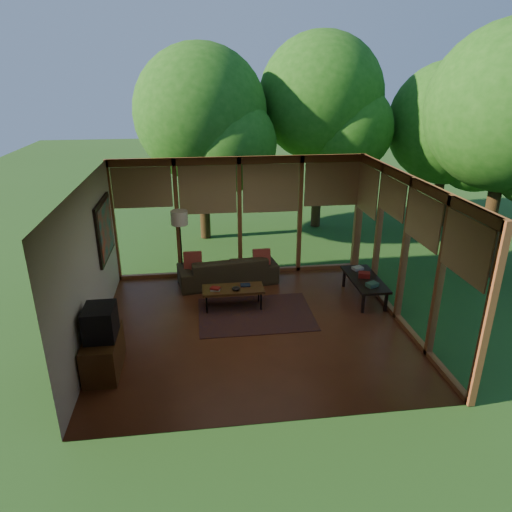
{
  "coord_description": "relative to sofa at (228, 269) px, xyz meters",
  "views": [
    {
      "loc": [
        -0.9,
        -7.26,
        4.3
      ],
      "look_at": [
        0.14,
        0.7,
        1.12
      ],
      "focal_mm": 32.0,
      "sensor_mm": 36.0,
      "label": 1
    }
  ],
  "objects": [
    {
      "name": "tree_ne",
      "position": [
        2.97,
        3.89,
        3.41
      ],
      "size": [
        3.51,
        3.51,
        5.49
      ],
      "color": "#3A2A15",
      "rests_on": "ground"
    },
    {
      "name": "console_book_c",
      "position": [
        2.73,
        -0.68,
        0.17
      ],
      "size": [
        0.25,
        0.22,
        0.06
      ],
      "primitive_type": "cube",
      "rotation": [
        0.0,
        0.0,
        0.31
      ],
      "color": "#ADA89C",
      "rests_on": "side_console"
    },
    {
      "name": "tree_far",
      "position": [
        6.62,
        3.39,
        2.72
      ],
      "size": [
        3.45,
        3.45,
        4.76
      ],
      "color": "#3A2A15",
      "rests_on": "ground"
    },
    {
      "name": "exterior_lawn",
      "position": [
        8.33,
        6.0,
        -0.32
      ],
      "size": [
        40.0,
        40.0,
        0.0
      ],
      "primitive_type": "plane",
      "color": "#285720",
      "rests_on": "ground"
    },
    {
      "name": "wall_left",
      "position": [
        -2.42,
        -2.0,
        1.04
      ],
      "size": [
        0.04,
        5.0,
        2.7
      ],
      "primitive_type": "cube",
      "color": "beige",
      "rests_on": "ground"
    },
    {
      "name": "rug",
      "position": [
        0.43,
        -1.53,
        -0.31
      ],
      "size": [
        2.19,
        1.55,
        0.01
      ],
      "primitive_type": "cube",
      "color": "#6E3210",
      "rests_on": "floor"
    },
    {
      "name": "console_book_a",
      "position": [
        2.73,
        -1.53,
        0.18
      ],
      "size": [
        0.26,
        0.23,
        0.08
      ],
      "primitive_type": "cube",
      "rotation": [
        0.0,
        0.0,
        0.39
      ],
      "color": "#345C48",
      "rests_on": "side_console"
    },
    {
      "name": "coffee_table",
      "position": [
        0.02,
        -1.19,
        0.08
      ],
      "size": [
        1.2,
        0.5,
        0.43
      ],
      "color": "#533116",
      "rests_on": "floor"
    },
    {
      "name": "tree_nw",
      "position": [
        -0.4,
        3.22,
        3.07
      ],
      "size": [
        3.49,
        3.49,
        5.14
      ],
      "color": "#3A2A15",
      "rests_on": "ground"
    },
    {
      "name": "tree_se",
      "position": [
        5.79,
        -0.36,
        3.37
      ],
      "size": [
        3.4,
        3.4,
        5.4
      ],
      "color": "#3A2A15",
      "rests_on": "ground"
    },
    {
      "name": "media_cabinet",
      "position": [
        -2.14,
        -3.0,
        -0.01
      ],
      "size": [
        0.5,
        1.0,
        0.6
      ],
      "primitive_type": "cube",
      "color": "#533116",
      "rests_on": "floor"
    },
    {
      "name": "ceiling",
      "position": [
        0.33,
        -2.0,
        2.39
      ],
      "size": [
        5.5,
        5.5,
        0.0
      ],
      "primitive_type": "plane",
      "rotation": [
        3.14,
        0.0,
        0.0
      ],
      "color": "silver",
      "rests_on": "ground"
    },
    {
      "name": "wall_painting",
      "position": [
        -2.38,
        -0.6,
        1.24
      ],
      "size": [
        0.06,
        1.35,
        1.15
      ],
      "color": "black",
      "rests_on": "wall_left"
    },
    {
      "name": "floor",
      "position": [
        0.33,
        -2.0,
        -0.31
      ],
      "size": [
        5.5,
        5.5,
        0.0
      ],
      "primitive_type": "plane",
      "color": "brown",
      "rests_on": "ground"
    },
    {
      "name": "wall_front",
      "position": [
        0.33,
        -4.5,
        1.04
      ],
      "size": [
        5.5,
        0.04,
        2.7
      ],
      "primitive_type": "cube",
      "color": "beige",
      "rests_on": "ground"
    },
    {
      "name": "console_book_b",
      "position": [
        2.73,
        -1.08,
        0.19
      ],
      "size": [
        0.27,
        0.23,
        0.1
      ],
      "primitive_type": "cube",
      "rotation": [
        0.0,
        0.0,
        -0.32
      ],
      "color": "maroon",
      "rests_on": "side_console"
    },
    {
      "name": "ct_book_side",
      "position": [
        0.27,
        -1.11,
        0.13
      ],
      "size": [
        0.2,
        0.15,
        0.03
      ],
      "primitive_type": "cube",
      "rotation": [
        0.0,
        0.0,
        -0.03
      ],
      "color": "black",
      "rests_on": "coffee_table"
    },
    {
      "name": "television",
      "position": [
        -2.12,
        -3.0,
        0.54
      ],
      "size": [
        0.45,
        0.55,
        0.5
      ],
      "primitive_type": "cube",
      "color": "black",
      "rests_on": "media_cabinet"
    },
    {
      "name": "ct_book_lower",
      "position": [
        -0.33,
        -1.24,
        0.13
      ],
      "size": [
        0.2,
        0.16,
        0.03
      ],
      "primitive_type": "cube",
      "rotation": [
        0.0,
        0.0,
        -0.15
      ],
      "color": "#ADA89C",
      "rests_on": "coffee_table"
    },
    {
      "name": "side_console",
      "position": [
        2.73,
        -1.13,
        0.1
      ],
      "size": [
        0.6,
        1.4,
        0.46
      ],
      "color": "black",
      "rests_on": "floor"
    },
    {
      "name": "ct_bowl",
      "position": [
        0.07,
        -1.29,
        0.15
      ],
      "size": [
        0.16,
        0.16,
        0.07
      ],
      "primitive_type": "ellipsoid",
      "color": "black",
      "rests_on": "coffee_table"
    },
    {
      "name": "window_wall_right",
      "position": [
        3.08,
        -2.0,
        1.04
      ],
      "size": [
        0.12,
        5.0,
        2.7
      ],
      "primitive_type": "cube",
      "color": "brown",
      "rests_on": "ground"
    },
    {
      "name": "pillow_right",
      "position": [
        0.75,
        -0.05,
        0.26
      ],
      "size": [
        0.38,
        0.2,
        0.4
      ],
      "primitive_type": "cube",
      "rotation": [
        -0.21,
        0.0,
        0.0
      ],
      "color": "maroon",
      "rests_on": "sofa"
    },
    {
      "name": "pillow_left",
      "position": [
        -0.75,
        -0.05,
        0.26
      ],
      "size": [
        0.39,
        0.21,
        0.41
      ],
      "primitive_type": "cube",
      "rotation": [
        -0.21,
        0.0,
        0.0
      ],
      "color": "maroon",
      "rests_on": "sofa"
    },
    {
      "name": "window_wall_back",
      "position": [
        0.33,
        0.5,
        1.04
      ],
      "size": [
        5.5,
        0.12,
        2.7
      ],
      "primitive_type": "cube",
      "color": "brown",
      "rests_on": "ground"
    },
    {
      "name": "sofa",
      "position": [
        0.0,
        0.0,
        0.0
      ],
      "size": [
        2.25,
        1.14,
        0.63
      ],
      "primitive_type": "imported",
      "rotation": [
        0.0,
        0.0,
        3.29
      ],
      "color": "#392F1C",
      "rests_on": "floor"
    },
    {
      "name": "ct_book_upper",
      "position": [
        -0.33,
        -1.24,
        0.16
      ],
      "size": [
        0.22,
        0.2,
        0.03
      ],
      "primitive_type": "cube",
      "rotation": [
        0.0,
        0.0,
        -0.42
      ],
      "color": "maroon",
      "rests_on": "coffee_table"
    },
    {
      "name": "floor_lamp",
      "position": [
        -0.99,
        0.15,
        1.09
      ],
      "size": [
        0.36,
        0.36,
        1.65
      ],
      "color": "black",
      "rests_on": "floor"
    }
  ]
}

